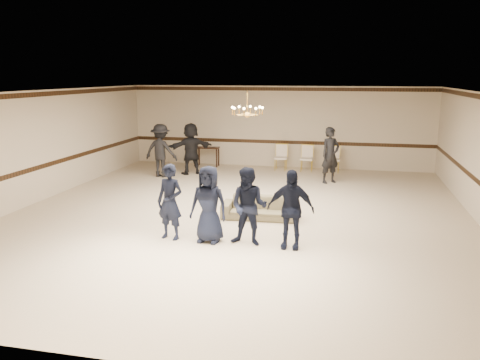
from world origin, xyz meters
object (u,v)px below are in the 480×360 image
object	(u,v)px
chandelier	(247,103)
banquet_chair_left	(281,158)
boy_a	(170,202)
boy_d	(291,209)
console_table	(208,157)
adult_right	(330,155)
banquet_chair_right	(333,160)
settee	(259,208)
boy_c	(249,207)
boy_b	(209,204)
adult_left	(161,151)
adult_mid	(191,149)
banquet_chair_mid	(307,159)

from	to	relation	value
chandelier	banquet_chair_left	xyz separation A→B (m)	(0.23, 5.27, -2.38)
boy_a	boy_d	xyz separation A→B (m)	(2.70, 0.00, 0.00)
boy_d	console_table	xyz separation A→B (m)	(-4.39, 8.74, -0.47)
adult_right	banquet_chair_right	world-z (taller)	adult_right
settee	console_table	xyz separation A→B (m)	(-3.36, 6.74, 0.11)
console_table	banquet_chair_right	bearing A→B (deg)	-4.81
boy_d	boy_c	bearing A→B (deg)	-177.47
boy_b	console_table	xyz separation A→B (m)	(-2.59, 8.74, -0.47)
settee	boy_b	bearing A→B (deg)	-114.10
banquet_chair_right	boy_b	bearing A→B (deg)	-110.93
boy_b	console_table	distance (m)	9.13
adult_left	adult_mid	xyz separation A→B (m)	(0.90, 0.70, 0.00)
boy_b	banquet_chair_mid	size ratio (longest dim) A/B	1.75
chandelier	settee	bearing A→B (deg)	-64.98
chandelier	banquet_chair_left	size ratio (longest dim) A/B	0.96
boy_a	boy_c	bearing A→B (deg)	11.77
adult_right	banquet_chair_right	size ratio (longest dim) A/B	1.95
adult_left	banquet_chair_mid	world-z (taller)	adult_left
adult_right	banquet_chair_left	size ratio (longest dim) A/B	1.95
chandelier	banquet_chair_right	distance (m)	6.20
boy_c	console_table	size ratio (longest dim) A/B	1.84
adult_mid	boy_a	bearing A→B (deg)	68.24
adult_left	adult_mid	size ratio (longest dim) A/B	1.00
boy_d	adult_right	world-z (taller)	adult_right
boy_c	banquet_chair_mid	bearing A→B (deg)	92.51
chandelier	banquet_chair_mid	distance (m)	5.91
boy_c	boy_d	bearing A→B (deg)	5.90
adult_right	banquet_chair_right	distance (m)	1.92
chandelier	boy_d	size ratio (longest dim) A/B	0.55
banquet_chair_right	console_table	distance (m)	5.00
banquet_chair_left	banquet_chair_right	xyz separation A→B (m)	(2.00, 0.00, 0.00)
banquet_chair_right	chandelier	bearing A→B (deg)	-118.17
adult_right	console_table	size ratio (longest dim) A/B	2.06
boy_c	adult_right	xyz separation A→B (m)	(1.45, 6.67, 0.10)
banquet_chair_left	banquet_chair_mid	world-z (taller)	same
boy_d	console_table	bearing A→B (deg)	119.23
boy_a	adult_right	distance (m)	7.42
adult_left	console_table	xyz separation A→B (m)	(1.05, 2.37, -0.57)
chandelier	boy_a	xyz separation A→B (m)	(-1.07, -3.27, -2.02)
adult_mid	console_table	xyz separation A→B (m)	(0.15, 1.67, -0.57)
boy_d	settee	bearing A→B (deg)	119.83
console_table	chandelier	bearing A→B (deg)	-65.66
settee	banquet_chair_left	distance (m)	6.55
banquet_chair_right	banquet_chair_left	bearing A→B (deg)	174.79
boy_c	adult_right	size ratio (longest dim) A/B	0.90
boy_d	console_table	size ratio (longest dim) A/B	1.84
settee	console_table	bearing A→B (deg)	113.45
boy_b	adult_mid	world-z (taller)	adult_mid
boy_d	adult_mid	xyz separation A→B (m)	(-4.55, 7.07, 0.10)
boy_c	settee	bearing A→B (deg)	99.66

